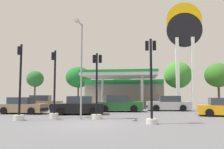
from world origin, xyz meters
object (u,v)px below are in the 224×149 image
car_2 (119,104)px  traffic_signal_1 (54,96)px  station_pole_sign (185,39)px  tree_4 (218,75)px  car_5 (78,106)px  tree_3 (178,75)px  traffic_signal_3 (20,98)px  tree_1 (78,77)px  traffic_signal_2 (151,90)px  corner_streetlamp (81,60)px  car_1 (23,106)px  car_3 (168,104)px  tree_0 (35,79)px  car_0 (224,108)px  tree_2 (122,80)px  traffic_signal_0 (97,95)px  car_4 (42,103)px

car_2 → traffic_signal_1: 7.68m
station_pole_sign → tree_4: 11.25m
car_5 → tree_3: tree_3 is taller
traffic_signal_3 → tree_1: (-3.29, 24.93, 3.16)m
traffic_signal_2 → corner_streetlamp: corner_streetlamp is taller
car_1 → traffic_signal_3: 5.37m
car_1 → car_5: bearing=-0.3°
car_3 → traffic_signal_3: size_ratio=0.87×
car_1 → tree_0: tree_0 is taller
car_0 → car_5: size_ratio=0.92×
tree_2 → tree_4: tree_4 is taller
station_pole_sign → traffic_signal_0: 17.51m
car_5 → tree_4: size_ratio=0.69×
car_3 → tree_1: (-13.98, 14.94, 3.95)m
traffic_signal_3 → station_pole_sign: bearing=48.5°
traffic_signal_2 → tree_2: bearing=99.6°
tree_1 → traffic_signal_2: bearing=-64.9°
corner_streetlamp → traffic_signal_1: bearing=162.9°
car_3 → traffic_signal_0: size_ratio=0.95×
car_2 → traffic_signal_1: traffic_signal_1 is taller
car_2 → traffic_signal_0: bearing=-97.7°
car_3 → traffic_signal_2: size_ratio=0.87×
car_0 → tree_2: tree_2 is taller
traffic_signal_2 → tree_3: size_ratio=0.73×
station_pole_sign → car_5: 17.03m
car_1 → traffic_signal_0: (7.31, -3.08, 0.99)m
car_4 → traffic_signal_1: traffic_signal_1 is taller
traffic_signal_3 → car_1: bearing=117.1°
car_0 → traffic_signal_2: size_ratio=0.83×
traffic_signal_2 → tree_2: 23.98m
tree_0 → tree_2: size_ratio=1.05×
car_5 → tree_1: bearing=106.4°
station_pole_sign → tree_0: station_pole_sign is taller
station_pole_sign → car_5: station_pole_sign is taller
car_0 → tree_3: bearing=92.5°
tree_2 → car_5: bearing=-96.1°
car_3 → car_4: bearing=179.0°
tree_4 → corner_streetlamp: size_ratio=0.98×
traffic_signal_0 → traffic_signal_2: bearing=-29.9°
car_4 → tree_0: size_ratio=0.80×
car_2 → car_5: bearing=-131.9°
car_3 → traffic_signal_1: traffic_signal_1 is taller
traffic_signal_0 → tree_0: bearing=125.5°
traffic_signal_0 → tree_0: tree_0 is taller
station_pole_sign → corner_streetlamp: station_pole_sign is taller
tree_1 → tree_4: tree_4 is taller
traffic_signal_1 → tree_4: tree_4 is taller
tree_3 → car_5: bearing=-120.8°
car_2 → corner_streetlamp: bearing=-104.9°
car_5 → tree_3: size_ratio=0.66×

